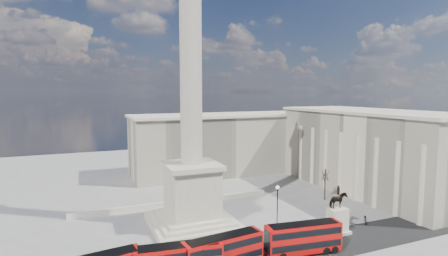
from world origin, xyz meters
TOP-DOWN VIEW (x-y plane):
  - ground at (0.00, 0.00)m, footprint 180.00×180.00m
  - nelsons_column at (0.00, 5.00)m, footprint 14.00×14.00m
  - balustrade_wall at (0.00, 16.00)m, footprint 40.00×0.60m
  - building_east at (45.00, 10.00)m, footprint 19.00×46.00m
  - building_northeast at (20.00, 40.00)m, footprint 51.00×17.00m
  - red_bus_a at (-0.72, -10.71)m, footprint 11.10×3.79m
  - red_bus_c at (11.28, -11.18)m, footprint 11.17×3.85m
  - victorian_lamp at (12.99, -1.29)m, footprint 0.62×0.62m
  - equestrian_statue at (20.59, -7.27)m, footprint 3.77×2.83m
  - bare_tree_near at (37.02, -1.05)m, footprint 2.02×2.02m
  - bare_tree_mid at (30.22, 7.80)m, footprint 1.84×1.84m
  - bare_tree_far at (40.61, 7.95)m, footprint 1.70×1.70m
  - pedestrian_walking at (23.37, -6.50)m, footprint 0.57×0.38m
  - pedestrian_standing at (27.20, -6.50)m, footprint 1.06×1.00m
  - pedestrian_crossing at (3.55, -5.31)m, footprint 0.67×1.03m

SIDE VIEW (x-z plane):
  - ground at x=0.00m, z-range 0.00..0.00m
  - balustrade_wall at x=0.00m, z-range 0.00..1.10m
  - pedestrian_walking at x=23.37m, z-range 0.00..1.51m
  - pedestrian_crossing at x=3.55m, z-range 0.00..1.62m
  - pedestrian_standing at x=27.20m, z-range 0.00..1.73m
  - red_bus_a at x=-0.72m, z-range 0.11..4.52m
  - red_bus_c at x=11.28m, z-range 0.11..4.54m
  - equestrian_statue at x=20.59m, z-range -1.22..6.68m
  - victorian_lamp at x=12.99m, z-range 0.64..7.82m
  - bare_tree_far at x=40.61m, z-range 2.00..8.93m
  - bare_tree_mid at x=30.22m, z-range 2.00..8.96m
  - bare_tree_near at x=37.02m, z-range 2.55..11.41m
  - building_northeast at x=20.00m, z-range 0.02..16.62m
  - building_east at x=45.00m, z-range 0.02..18.62m
  - nelsons_column at x=0.00m, z-range -12.01..37.84m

